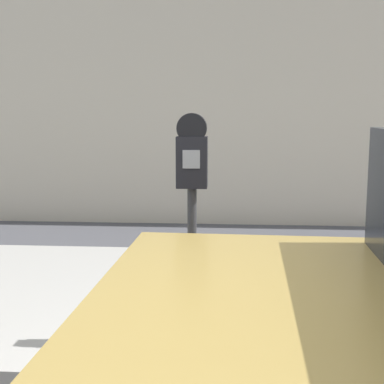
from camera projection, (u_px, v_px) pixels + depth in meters
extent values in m
cube|color=#9E9B96|center=(225.00, 300.00, 4.36)|extent=(24.00, 2.80, 0.11)
cube|color=beige|center=(229.00, 18.00, 7.18)|extent=(24.00, 0.30, 5.61)
cylinder|color=#2D2D30|center=(192.00, 268.00, 3.34)|extent=(0.06, 0.06, 1.01)
cube|color=black|center=(192.00, 162.00, 3.24)|extent=(0.19, 0.12, 0.31)
cube|color=gray|center=(191.00, 159.00, 3.17)|extent=(0.10, 0.01, 0.11)
cylinder|color=black|center=(192.00, 128.00, 3.21)|extent=(0.18, 0.09, 0.18)
cylinder|color=black|center=(315.00, 376.00, 2.59)|extent=(0.64, 0.24, 0.63)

